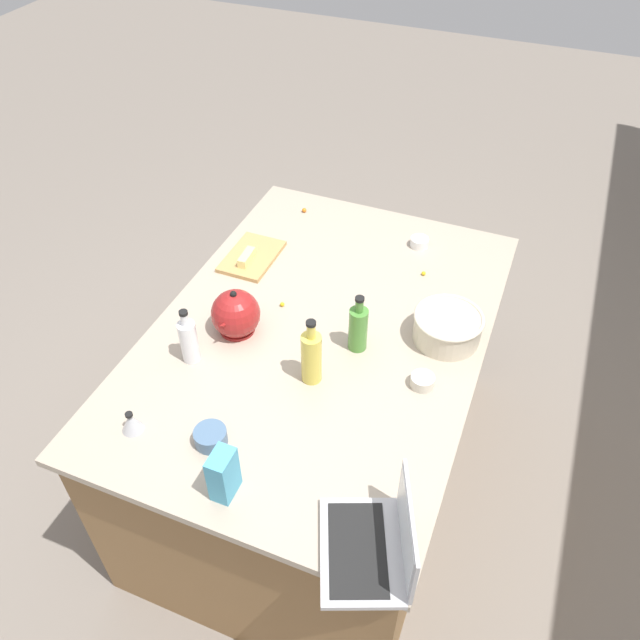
{
  "coord_description": "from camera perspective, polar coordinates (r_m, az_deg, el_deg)",
  "views": [
    {
      "loc": [
        1.57,
        0.63,
        2.52
      ],
      "look_at": [
        0.0,
        0.0,
        0.95
      ],
      "focal_mm": 35.52,
      "sensor_mm": 36.0,
      "label": 1
    }
  ],
  "objects": [
    {
      "name": "candy_1",
      "position": [
        2.62,
        9.32,
        4.17
      ],
      "size": [
        0.02,
        0.02,
        0.02
      ],
      "primitive_type": "sphere",
      "color": "yellow",
      "rests_on": "island_counter"
    },
    {
      "name": "candy_3",
      "position": [
        2.96,
        -1.43,
        9.86
      ],
      "size": [
        0.02,
        0.02,
        0.02
      ],
      "primitive_type": "sphere",
      "color": "orange",
      "rests_on": "island_counter"
    },
    {
      "name": "butter_stick_left",
      "position": [
        2.64,
        -6.63,
        5.64
      ],
      "size": [
        0.11,
        0.04,
        0.04
      ],
      "primitive_type": "cube",
      "rotation": [
        0.0,
        0.0,
        0.06
      ],
      "color": "#F4E58C",
      "rests_on": "cutting_board"
    },
    {
      "name": "kitchen_timer",
      "position": [
        2.1,
        -16.65,
        -8.8
      ],
      "size": [
        0.07,
        0.07,
        0.08
      ],
      "color": "#B2B2B7",
      "rests_on": "island_counter"
    },
    {
      "name": "bottle_olive",
      "position": [
        2.22,
        3.45,
        -0.71
      ],
      "size": [
        0.07,
        0.07,
        0.23
      ],
      "color": "#4C8C38",
      "rests_on": "island_counter"
    },
    {
      "name": "laptop",
      "position": [
        1.79,
        5.06,
        -19.43
      ],
      "size": [
        0.37,
        0.33,
        0.22
      ],
      "color": "#B7B7BC",
      "rests_on": "island_counter"
    },
    {
      "name": "ground_plane",
      "position": [
        3.04,
        0.0,
        -13.22
      ],
      "size": [
        12.0,
        12.0,
        0.0
      ],
      "primitive_type": "plane",
      "color": "slate"
    },
    {
      "name": "bottle_oil",
      "position": [
        2.1,
        -0.78,
        -3.31
      ],
      "size": [
        0.07,
        0.07,
        0.26
      ],
      "color": "#DBC64C",
      "rests_on": "island_counter"
    },
    {
      "name": "ramekin_wide",
      "position": [
        2.17,
        9.21,
        -5.45
      ],
      "size": [
        0.08,
        0.08,
        0.04
      ],
      "primitive_type": "cylinder",
      "color": "beige",
      "rests_on": "island_counter"
    },
    {
      "name": "kettle",
      "position": [
        2.31,
        -7.61,
        0.52
      ],
      "size": [
        0.21,
        0.18,
        0.2
      ],
      "color": "maroon",
      "rests_on": "island_counter"
    },
    {
      "name": "candy_2",
      "position": [
        2.36,
        13.13,
        -1.69
      ],
      "size": [
        0.02,
        0.02,
        0.02
      ],
      "primitive_type": "sphere",
      "color": "#CC3399",
      "rests_on": "island_counter"
    },
    {
      "name": "ramekin_medium",
      "position": [
        2.02,
        -9.82,
        -10.33
      ],
      "size": [
        0.1,
        0.1,
        0.05
      ],
      "primitive_type": "cylinder",
      "color": "slate",
      "rests_on": "island_counter"
    },
    {
      "name": "candy_0",
      "position": [
        2.44,
        -3.42,
        1.42
      ],
      "size": [
        0.02,
        0.02,
        0.02
      ],
      "primitive_type": "sphere",
      "color": "yellow",
      "rests_on": "island_counter"
    },
    {
      "name": "cutting_board",
      "position": [
        2.69,
        -6.16,
        5.71
      ],
      "size": [
        0.29,
        0.19,
        0.02
      ],
      "primitive_type": "cube",
      "color": "tan",
      "rests_on": "island_counter"
    },
    {
      "name": "mixing_bowl_large",
      "position": [
        2.32,
        11.42,
        -0.59
      ],
      "size": [
        0.25,
        0.25,
        0.11
      ],
      "color": "beige",
      "rests_on": "island_counter"
    },
    {
      "name": "candy_bag",
      "position": [
        1.86,
        -8.69,
        -13.58
      ],
      "size": [
        0.09,
        0.06,
        0.17
      ],
      "primitive_type": "cube",
      "color": "#4CA5CC",
      "rests_on": "island_counter"
    },
    {
      "name": "bottle_vinegar",
      "position": [
        2.22,
        -11.75,
        -1.8
      ],
      "size": [
        0.06,
        0.06,
        0.22
      ],
      "color": "white",
      "rests_on": "island_counter"
    },
    {
      "name": "island_counter",
      "position": [
        2.67,
        0.0,
        -7.84
      ],
      "size": [
        1.71,
        1.19,
        0.9
      ],
      "color": "olive",
      "rests_on": "ground"
    },
    {
      "name": "ramekin_small",
      "position": [
        2.77,
        8.95,
        6.94
      ],
      "size": [
        0.08,
        0.08,
        0.04
      ],
      "primitive_type": "cylinder",
      "color": "white",
      "rests_on": "island_counter"
    }
  ]
}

